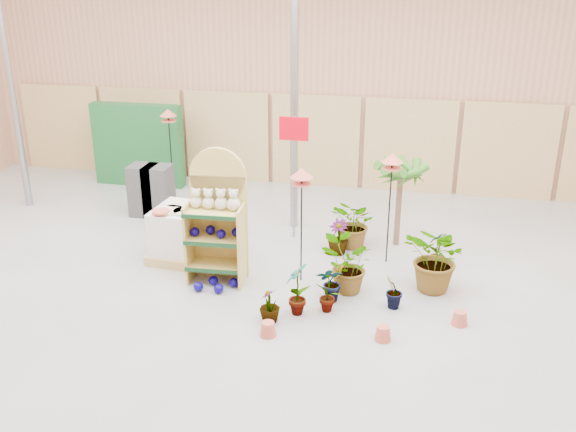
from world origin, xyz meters
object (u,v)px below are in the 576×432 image
(pallet_stack, at_px, (191,234))
(potted_plant_2, at_px, (347,267))
(display_shelf, at_px, (218,221))
(bird_table_front, at_px, (302,177))

(pallet_stack, height_order, potted_plant_2, pallet_stack)
(display_shelf, bearing_deg, bird_table_front, 3.98)
(display_shelf, height_order, bird_table_front, display_shelf)
(display_shelf, xyz_separation_m, potted_plant_2, (2.00, -0.09, -0.53))
(pallet_stack, distance_m, potted_plant_2, 2.74)
(display_shelf, bearing_deg, potted_plant_2, -5.57)
(display_shelf, distance_m, potted_plant_2, 2.07)
(bird_table_front, distance_m, potted_plant_2, 1.48)
(display_shelf, distance_m, bird_table_front, 1.47)
(bird_table_front, bearing_deg, potted_plant_2, -18.60)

